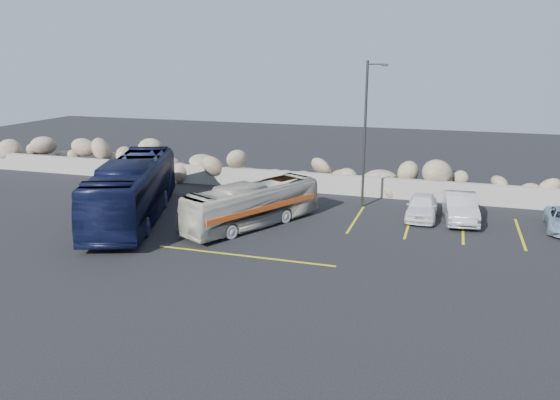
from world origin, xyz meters
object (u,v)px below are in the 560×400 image
(vintage_bus, at_px, (252,205))
(tour_coach, at_px, (133,190))
(lamppost, at_px, (366,131))
(car_a, at_px, (422,206))
(car_b, at_px, (460,207))

(vintage_bus, height_order, tour_coach, tour_coach)
(lamppost, bearing_deg, car_a, -21.77)
(car_a, bearing_deg, lamppost, 158.39)
(vintage_bus, xyz_separation_m, car_a, (7.94, 3.92, -0.45))
(tour_coach, relative_size, car_a, 2.99)
(lamppost, height_order, tour_coach, lamppost)
(vintage_bus, distance_m, car_a, 8.87)
(tour_coach, relative_size, car_b, 2.61)
(lamppost, distance_m, tour_coach, 12.75)
(tour_coach, bearing_deg, lamppost, 8.59)
(lamppost, height_order, car_a, lamppost)
(vintage_bus, relative_size, car_a, 2.09)
(vintage_bus, bearing_deg, car_b, 49.84)
(car_a, bearing_deg, car_b, 4.75)
(car_b, bearing_deg, car_a, 178.87)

